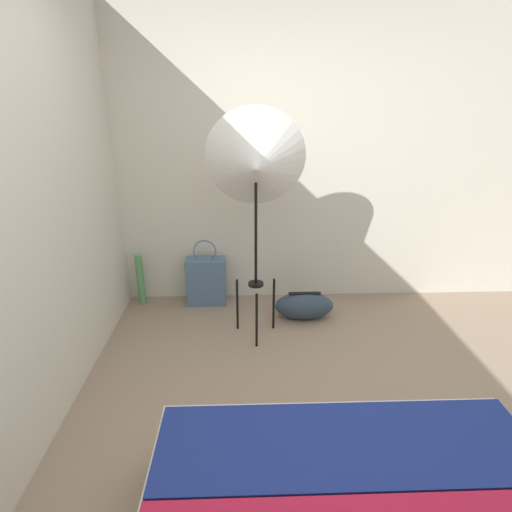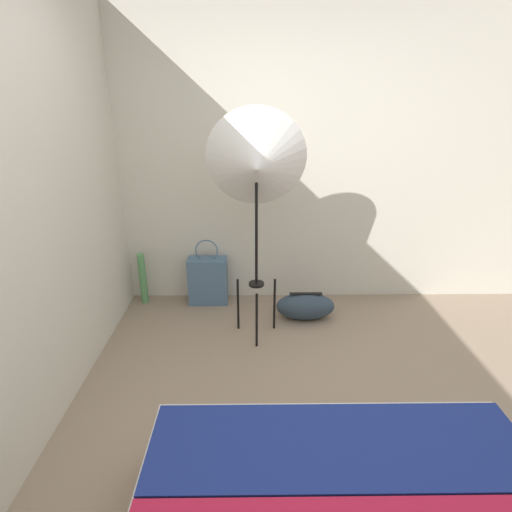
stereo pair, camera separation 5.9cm
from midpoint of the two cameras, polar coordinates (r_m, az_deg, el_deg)
The scene contains 7 objects.
ground_plane at distance 2.40m, azimuth 6.94°, elevation -28.35°, with size 14.00×14.00×0.00m, color gray.
wall_back at distance 3.64m, azimuth 3.01°, elevation 13.17°, with size 8.00×0.05×2.60m.
wall_side_left at distance 2.83m, azimuth -26.56°, elevation 8.55°, with size 0.05×8.00×2.60m.
photo_umbrella at distance 2.89m, azimuth -0.62°, elevation 12.93°, with size 0.75×0.39×1.79m.
tote_bag at distance 3.80m, azimuth -7.58°, elevation -3.52°, with size 0.36×0.18×0.64m.
duffel_bag at distance 3.58m, azimuth 6.41°, elevation -7.07°, with size 0.52×0.24×0.25m.
paper_roll at distance 3.91m, azimuth -16.59°, elevation -3.26°, with size 0.07×0.07×0.49m.
Camera 1 is at (-0.33, -1.52, 1.83)m, focal length 28.00 mm.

